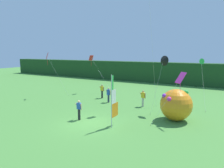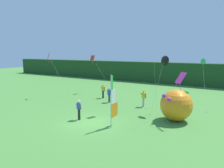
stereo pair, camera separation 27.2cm
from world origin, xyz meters
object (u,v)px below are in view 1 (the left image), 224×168
person_far_left (109,95)px  kite_red_diamond_3 (48,58)px  banner_flag (114,102)px  person_mid_field (79,109)px  person_near_banner (143,98)px  kite_magenta_diamond_2 (180,79)px  kite_red_diamond_4 (92,60)px  kite_green_delta_0 (201,62)px  kite_black_delta_5 (163,61)px  inflatable_balloon (176,105)px  person_far_right (102,91)px

person_far_left → kite_red_diamond_3: 9.14m
banner_flag → person_mid_field: banner_flag is taller
person_near_banner → kite_magenta_diamond_2: (4.32, -3.48, 2.66)m
person_far_left → kite_red_diamond_4: (-5.07, 4.05, 3.69)m
kite_green_delta_0 → kite_black_delta_5: bearing=-113.9°
kite_red_diamond_4 → kite_magenta_diamond_2: bearing=-28.5°
kite_green_delta_0 → kite_red_diamond_3: (-17.01, -6.13, 0.34)m
kite_green_delta_0 → kite_magenta_diamond_2: size_ratio=1.20×
banner_flag → kite_green_delta_0: kite_green_delta_0 is taller
person_far_left → kite_black_delta_5: (6.31, -0.78, 3.96)m
inflatable_balloon → kite_black_delta_5: size_ratio=0.49×
person_far_left → kite_magenta_diamond_2: size_ratio=0.41×
kite_green_delta_0 → kite_red_diamond_4: kite_red_diamond_4 is taller
kite_green_delta_0 → kite_red_diamond_3: 18.09m
kite_red_diamond_4 → person_far_right: bearing=-38.2°
person_near_banner → kite_green_delta_0: 7.75m
kite_magenta_diamond_2 → person_near_banner: bearing=141.1°
person_far_left → kite_red_diamond_4: bearing=141.4°
kite_green_delta_0 → kite_magenta_diamond_2: (-0.53, -8.27, -1.03)m
person_mid_field → person_far_left: 6.48m
person_near_banner → kite_red_diamond_3: size_ratio=0.31×
person_near_banner → kite_black_delta_5: 4.66m
person_near_banner → kite_red_diamond_4: 10.54m
person_far_left → inflatable_balloon: bearing=-17.1°
banner_flag → kite_red_diamond_3: size_ratio=0.72×
inflatable_balloon → person_near_banner: bearing=145.7°
person_mid_field → kite_magenta_diamond_2: size_ratio=0.41×
kite_green_delta_0 → kite_black_delta_5: (-2.58, -5.81, 0.26)m
kite_red_diamond_3 → kite_black_delta_5: 14.44m
kite_black_delta_5 → kite_magenta_diamond_2: bearing=-50.2°
person_near_banner → kite_red_diamond_3: (-12.16, -1.34, 4.02)m
kite_green_delta_0 → kite_black_delta_5: kite_black_delta_5 is taller
kite_magenta_diamond_2 → kite_red_diamond_3: kite_red_diamond_3 is taller
person_far_left → kite_red_diamond_3: (-8.12, -1.10, 4.04)m
kite_magenta_diamond_2 → kite_green_delta_0: bearing=86.3°
person_mid_field → kite_green_delta_0: kite_green_delta_0 is taller
person_far_left → kite_magenta_diamond_2: 9.36m
person_far_left → kite_magenta_diamond_2: bearing=-21.2°
person_far_right → kite_red_diamond_3: (-6.32, -2.58, 4.03)m
inflatable_balloon → kite_green_delta_0: 8.23m
person_near_banner → person_far_left: (-4.04, -0.24, -0.01)m
inflatable_balloon → kite_red_diamond_4: 14.97m
person_near_banner → kite_red_diamond_4: (-9.11, 3.81, 3.68)m
banner_flag → kite_magenta_diamond_2: size_ratio=0.98×
person_mid_field → kite_green_delta_0: 14.41m
kite_black_delta_5 → person_far_left: bearing=172.9°
kite_magenta_diamond_2 → kite_red_diamond_3: size_ratio=0.74×
inflatable_balloon → kite_red_diamond_3: kite_red_diamond_3 is taller
person_far_right → kite_red_diamond_4: bearing=141.8°
kite_green_delta_0 → person_far_left: bearing=-150.5°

